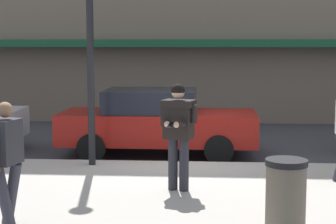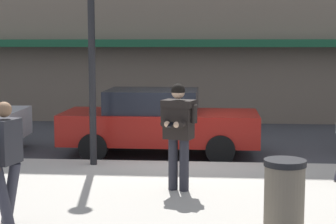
% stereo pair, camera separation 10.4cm
% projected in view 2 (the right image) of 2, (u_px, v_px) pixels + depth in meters
% --- Properties ---
extents(ground_plane, '(80.00, 80.00, 0.00)m').
position_uv_depth(ground_plane, '(184.00, 166.00, 11.99)').
color(ground_plane, '#3D3D42').
extents(sidewalk, '(32.00, 5.30, 0.14)m').
position_uv_depth(sidewalk, '(237.00, 201.00, 9.08)').
color(sidewalk, '#A8A399').
rests_on(sidewalk, ground).
extents(curb_paint_line, '(28.00, 0.12, 0.01)m').
position_uv_depth(curb_paint_line, '(231.00, 166.00, 11.96)').
color(curb_paint_line, silver).
rests_on(curb_paint_line, ground).
extents(parked_sedan_mid, '(4.51, 1.95, 1.54)m').
position_uv_depth(parked_sedan_mid, '(158.00, 122.00, 13.02)').
color(parked_sedan_mid, maroon).
rests_on(parked_sedan_mid, ground).
extents(man_texting_on_phone, '(0.62, 0.65, 1.81)m').
position_uv_depth(man_texting_on_phone, '(178.00, 125.00, 9.32)').
color(man_texting_on_phone, '#23232B').
rests_on(man_texting_on_phone, sidewalk).
extents(pedestrian_with_bag, '(0.40, 0.71, 1.70)m').
position_uv_depth(pedestrian_with_bag, '(5.00, 156.00, 7.50)').
color(pedestrian_with_bag, '#33333D').
rests_on(pedestrian_with_bag, sidewalk).
extents(street_lamp_post, '(0.36, 0.36, 4.88)m').
position_uv_depth(street_lamp_post, '(91.00, 16.00, 11.11)').
color(street_lamp_post, black).
rests_on(street_lamp_post, sidewalk).
extents(trash_bin, '(0.55, 0.55, 0.98)m').
position_uv_depth(trash_bin, '(284.00, 197.00, 7.25)').
color(trash_bin, '#665B4C').
rests_on(trash_bin, sidewalk).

